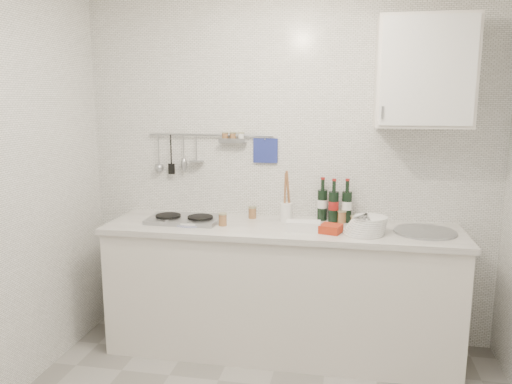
% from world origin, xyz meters
% --- Properties ---
extents(back_wall, '(3.00, 0.02, 2.50)m').
position_xyz_m(back_wall, '(0.00, 1.40, 1.25)').
color(back_wall, silver).
rests_on(back_wall, floor).
extents(counter, '(2.44, 0.64, 0.96)m').
position_xyz_m(counter, '(0.01, 1.10, 0.43)').
color(counter, silver).
rests_on(counter, floor).
extents(wall_rail, '(0.98, 0.09, 0.34)m').
position_xyz_m(wall_rail, '(-0.60, 1.37, 1.43)').
color(wall_rail, '#93969B').
rests_on(wall_rail, back_wall).
extents(wall_cabinet, '(0.60, 0.38, 0.70)m').
position_xyz_m(wall_cabinet, '(0.90, 1.22, 1.95)').
color(wall_cabinet, silver).
rests_on(wall_cabinet, back_wall).
extents(plate_stack_hob, '(0.33, 0.33, 0.03)m').
position_xyz_m(plate_stack_hob, '(-0.62, 1.09, 0.93)').
color(plate_stack_hob, '#4953A6').
rests_on(plate_stack_hob, counter).
extents(plate_stack_sink, '(0.29, 0.27, 0.12)m').
position_xyz_m(plate_stack_sink, '(0.57, 1.01, 0.97)').
color(plate_stack_sink, white).
rests_on(plate_stack_sink, counter).
extents(wine_bottles, '(0.25, 0.12, 0.31)m').
position_xyz_m(wine_bottles, '(0.35, 1.31, 1.07)').
color(wine_bottles, black).
rests_on(wine_bottles, counter).
extents(butter_dish, '(0.23, 0.12, 0.07)m').
position_xyz_m(butter_dish, '(0.16, 0.99, 0.95)').
color(butter_dish, white).
rests_on(butter_dish, counter).
extents(strawberry_punnet, '(0.16, 0.16, 0.05)m').
position_xyz_m(strawberry_punnet, '(0.34, 0.99, 0.95)').
color(strawberry_punnet, red).
rests_on(strawberry_punnet, counter).
extents(utensil_crock, '(0.09, 0.09, 0.37)m').
position_xyz_m(utensil_crock, '(0.02, 1.23, 1.01)').
color(utensil_crock, white).
rests_on(utensil_crock, counter).
extents(jar_a, '(0.06, 0.06, 0.09)m').
position_xyz_m(jar_a, '(-0.24, 1.29, 0.96)').
color(jar_a, '#8D5E38').
rests_on(jar_a, counter).
extents(jar_b, '(0.06, 0.06, 0.09)m').
position_xyz_m(jar_b, '(0.41, 1.27, 0.96)').
color(jar_b, '#8D5E38').
rests_on(jar_b, counter).
extents(jar_c, '(0.07, 0.07, 0.08)m').
position_xyz_m(jar_c, '(0.50, 1.19, 0.96)').
color(jar_c, '#8D5E38').
rests_on(jar_c, counter).
extents(jar_d, '(0.06, 0.06, 0.09)m').
position_xyz_m(jar_d, '(-0.40, 1.04, 0.97)').
color(jar_d, '#8D5E38').
rests_on(jar_d, counter).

